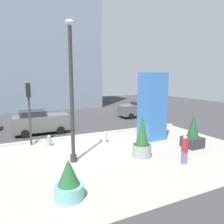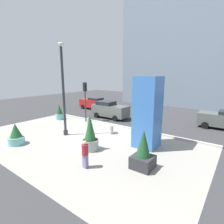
# 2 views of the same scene
# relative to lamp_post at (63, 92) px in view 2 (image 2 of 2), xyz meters

# --- Properties ---
(ground_plane) EXTENTS (60.00, 60.00, 0.00)m
(ground_plane) POSITION_rel_lamp_post_xyz_m (1.96, 5.51, -3.62)
(ground_plane) COLOR #38383A
(plaza_pavement) EXTENTS (18.00, 10.00, 0.02)m
(plaza_pavement) POSITION_rel_lamp_post_xyz_m (1.96, -0.49, -3.62)
(plaza_pavement) COLOR #9E998E
(plaza_pavement) RESTS_ON ground_plane
(curb_strip) EXTENTS (18.00, 0.24, 0.16)m
(curb_strip) POSITION_rel_lamp_post_xyz_m (1.96, 4.63, -3.54)
(curb_strip) COLOR #B7B2A8
(curb_strip) RESTS_ON ground_plane
(lamp_post) EXTENTS (0.44, 0.44, 7.42)m
(lamp_post) POSITION_rel_lamp_post_xyz_m (0.00, 0.00, 0.00)
(lamp_post) COLOR #2D2D33
(lamp_post) RESTS_ON ground_plane
(art_pillar_blue) EXTENTS (1.58, 1.58, 4.89)m
(art_pillar_blue) POSITION_rel_lamp_post_xyz_m (6.54, 1.84, -1.18)
(art_pillar_blue) COLOR #3870BC
(art_pillar_blue) RESTS_ON ground_plane
(potted_plant_near_right) EXTENTS (1.13, 1.13, 2.17)m
(potted_plant_near_right) POSITION_rel_lamp_post_xyz_m (7.73, -1.03, -2.73)
(potted_plant_near_right) COLOR #2D2D33
(potted_plant_near_right) RESTS_ON ground_plane
(potted_plant_near_left) EXTENTS (0.89, 0.89, 1.69)m
(potted_plant_near_left) POSITION_rel_lamp_post_xyz_m (-4.80, 3.04, -2.88)
(potted_plant_near_left) COLOR #6BB2B2
(potted_plant_near_left) RESTS_ON ground_plane
(potted_plant_mid_plaza) EXTENTS (1.12, 1.12, 1.57)m
(potted_plant_mid_plaza) POSITION_rel_lamp_post_xyz_m (-1.19, -3.49, -2.95)
(potted_plant_mid_plaza) COLOR #6BB2B2
(potted_plant_mid_plaza) RESTS_ON ground_plane
(potted_plant_by_pillar) EXTENTS (1.09, 1.09, 2.44)m
(potted_plant_by_pillar) POSITION_rel_lamp_post_xyz_m (3.80, -0.98, -2.61)
(potted_plant_by_pillar) COLOR gray
(potted_plant_by_pillar) RESTS_ON ground_plane
(fire_hydrant) EXTENTS (0.36, 0.26, 0.75)m
(fire_hydrant) POSITION_rel_lamp_post_xyz_m (-0.67, 3.42, -3.25)
(fire_hydrant) COLOR #99999E
(fire_hydrant) RESTS_ON ground_plane
(concrete_bollard) EXTENTS (0.36, 0.36, 0.75)m
(concrete_bollard) POSITION_rel_lamp_post_xyz_m (2.96, 2.48, -3.25)
(concrete_bollard) COLOR #B2ADA3
(concrete_bollard) RESTS_ON ground_plane
(traffic_light_corner) EXTENTS (0.28, 0.42, 4.19)m
(traffic_light_corner) POSITION_rel_lamp_post_xyz_m (-1.74, 4.14, -0.79)
(traffic_light_corner) COLOR #333833
(traffic_light_corner) RESTS_ON ground_plane
(car_intersection) EXTENTS (4.33, 2.04, 1.93)m
(car_intersection) POSITION_rel_lamp_post_xyz_m (-0.68, 7.04, -2.65)
(car_intersection) COLOR #565B56
(car_intersection) RESTS_ON ground_plane
(car_curb_west) EXTENTS (4.07, 2.09, 1.74)m
(car_curb_west) POSITION_rel_lamp_post_xyz_m (10.38, 9.92, -2.73)
(car_curb_west) COLOR #565B56
(car_curb_west) RESTS_ON ground_plane
(car_curb_east) EXTENTS (4.05, 1.98, 1.72)m
(car_curb_east) POSITION_rel_lamp_post_xyz_m (-5.98, 9.92, -2.74)
(car_curb_east) COLOR red
(car_curb_east) RESTS_ON ground_plane
(pedestrian_crossing) EXTENTS (0.40, 0.40, 1.56)m
(pedestrian_crossing) POSITION_rel_lamp_post_xyz_m (5.22, -2.88, -2.76)
(pedestrian_crossing) COLOR slate
(pedestrian_crossing) RESTS_ON ground_plane
(highrise_across_street) EXTENTS (16.68, 12.91, 24.13)m
(highrise_across_street) POSITION_rel_lamp_post_xyz_m (1.65, 25.29, 8.44)
(highrise_across_street) COLOR gray
(highrise_across_street) RESTS_ON ground_plane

